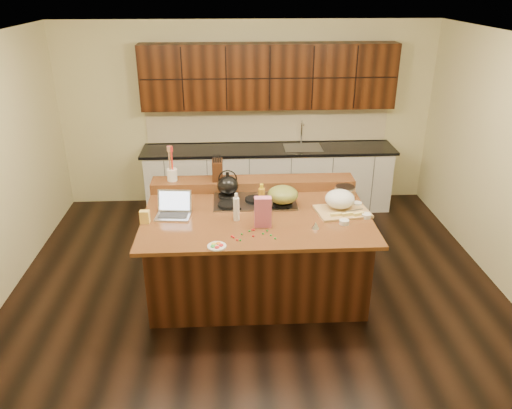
{
  "coord_description": "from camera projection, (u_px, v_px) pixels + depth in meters",
  "views": [
    {
      "loc": [
        -0.25,
        -4.8,
        3.21
      ],
      "look_at": [
        0.0,
        0.05,
        1.0
      ],
      "focal_mm": 35.0,
      "sensor_mm": 36.0,
      "label": 1
    }
  ],
  "objects": [
    {
      "name": "kitchen_timer",
      "position": [
        316.0,
        225.0,
        4.99
      ],
      "size": [
        0.08,
        0.08,
        0.07
      ],
      "primitive_type": "cone",
      "rotation": [
        0.0,
        0.0,
        0.04
      ],
      "color": "silver",
      "rests_on": "island"
    },
    {
      "name": "ramekin_c",
      "position": [
        357.0,
        204.0,
        5.48
      ],
      "size": [
        0.13,
        0.13,
        0.04
      ],
      "primitive_type": "cylinder",
      "rotation": [
        0.0,
        0.0,
        0.43
      ],
      "color": "white",
      "rests_on": "island"
    },
    {
      "name": "wooden_tray",
      "position": [
        341.0,
        202.0,
        5.36
      ],
      "size": [
        0.6,
        0.48,
        0.22
      ],
      "rotation": [
        0.0,
        0.0,
        0.15
      ],
      "color": "tan",
      "rests_on": "island"
    },
    {
      "name": "strainer_bowl",
      "position": [
        345.0,
        192.0,
        5.75
      ],
      "size": [
        0.28,
        0.28,
        0.09
      ],
      "primitive_type": "cylinder",
      "rotation": [
        0.0,
        0.0,
        0.18
      ],
      "color": "#996B3F",
      "rests_on": "island"
    },
    {
      "name": "utensil_crock",
      "position": [
        172.0,
        175.0,
        5.84
      ],
      "size": [
        0.12,
        0.12,
        0.14
      ],
      "primitive_type": "cylinder",
      "rotation": [
        0.0,
        0.0,
        -0.03
      ],
      "color": "white",
      "rests_on": "back_ledge"
    },
    {
      "name": "gumdrop_12",
      "position": [
        252.0,
        230.0,
        4.96
      ],
      "size": [
        0.02,
        0.02,
        0.02
      ],
      "primitive_type": "ellipsoid",
      "color": "red",
      "rests_on": "island"
    },
    {
      "name": "gumdrop_9",
      "position": [
        249.0,
        231.0,
        4.93
      ],
      "size": [
        0.02,
        0.02,
        0.02
      ],
      "primitive_type": "ellipsoid",
      "color": "#198C26",
      "rests_on": "island"
    },
    {
      "name": "kettle",
      "position": [
        228.0,
        185.0,
        5.64
      ],
      "size": [
        0.26,
        0.26,
        0.22
      ],
      "primitive_type": "ellipsoid",
      "rotation": [
        0.0,
        0.0,
        -0.07
      ],
      "color": "black",
      "rests_on": "cooktop"
    },
    {
      "name": "gumdrop_7",
      "position": [
        275.0,
        238.0,
        4.79
      ],
      "size": [
        0.02,
        0.02,
        0.02
      ],
      "primitive_type": "ellipsoid",
      "color": "#198C26",
      "rests_on": "island"
    },
    {
      "name": "back_counter",
      "position": [
        269.0,
        144.0,
        7.34
      ],
      "size": [
        3.7,
        0.66,
        2.4
      ],
      "color": "silver",
      "rests_on": "ground"
    },
    {
      "name": "cooktop",
      "position": [
        255.0,
        201.0,
        5.59
      ],
      "size": [
        0.92,
        0.52,
        0.05
      ],
      "color": "gray",
      "rests_on": "island"
    },
    {
      "name": "gumdrop_2",
      "position": [
        237.0,
        240.0,
        4.76
      ],
      "size": [
        0.02,
        0.02,
        0.02
      ],
      "primitive_type": "ellipsoid",
      "color": "red",
      "rests_on": "island"
    },
    {
      "name": "vinegar_bottle",
      "position": [
        236.0,
        209.0,
        5.13
      ],
      "size": [
        0.08,
        0.08,
        0.25
      ],
      "primitive_type": "cylinder",
      "rotation": [
        0.0,
        0.0,
        0.24
      ],
      "color": "silver",
      "rests_on": "island"
    },
    {
      "name": "ramekin_a",
      "position": [
        344.0,
        222.0,
        5.08
      ],
      "size": [
        0.11,
        0.11,
        0.04
      ],
      "primitive_type": "cylinder",
      "rotation": [
        0.0,
        0.0,
        0.13
      ],
      "color": "white",
      "rests_on": "island"
    },
    {
      "name": "ramekin_b",
      "position": [
        366.0,
        216.0,
        5.22
      ],
      "size": [
        0.13,
        0.13,
        0.04
      ],
      "primitive_type": "cylinder",
      "rotation": [
        0.0,
        0.0,
        0.42
      ],
      "color": "white",
      "rests_on": "island"
    },
    {
      "name": "pink_bag",
      "position": [
        263.0,
        212.0,
        4.99
      ],
      "size": [
        0.17,
        0.09,
        0.32
      ],
      "primitive_type": "cube",
      "rotation": [
        0.0,
        0.0,
        -0.01
      ],
      "color": "#C55C7D",
      "rests_on": "island"
    },
    {
      "name": "gumdrop_13",
      "position": [
        240.0,
        240.0,
        4.76
      ],
      "size": [
        0.02,
        0.02,
        0.02
      ],
      "primitive_type": "ellipsoid",
      "color": "#198C26",
      "rests_on": "island"
    },
    {
      "name": "package_box",
      "position": [
        145.0,
        217.0,
        5.09
      ],
      "size": [
        0.1,
        0.07,
        0.13
      ],
      "primitive_type": "cube",
      "rotation": [
        0.0,
        0.0,
        -0.06
      ],
      "color": "#EBC053",
      "rests_on": "island"
    },
    {
      "name": "gumdrop_4",
      "position": [
        232.0,
        236.0,
        4.83
      ],
      "size": [
        0.02,
        0.02,
        0.02
      ],
      "primitive_type": "ellipsoid",
      "color": "red",
      "rests_on": "island"
    },
    {
      "name": "gumdrop_10",
      "position": [
        234.0,
        237.0,
        4.81
      ],
      "size": [
        0.02,
        0.02,
        0.02
      ],
      "primitive_type": "ellipsoid",
      "color": "red",
      "rests_on": "island"
    },
    {
      "name": "knife_block",
      "position": [
        218.0,
        170.0,
        5.84
      ],
      "size": [
        0.12,
        0.2,
        0.24
      ],
      "primitive_type": "cube",
      "rotation": [
        0.0,
        0.0,
        -0.01
      ],
      "color": "black",
      "rests_on": "back_ledge"
    },
    {
      "name": "back_ledge",
      "position": [
        253.0,
        184.0,
        5.94
      ],
      "size": [
        2.4,
        0.3,
        0.12
      ],
      "primitive_type": "cube",
      "color": "black",
      "rests_on": "island"
    },
    {
      "name": "gumdrop_8",
      "position": [
        253.0,
        236.0,
        4.83
      ],
      "size": [
        0.02,
        0.02,
        0.02
      ],
      "primitive_type": "ellipsoid",
      "color": "red",
      "rests_on": "island"
    },
    {
      "name": "gumdrop_0",
      "position": [
        254.0,
        230.0,
        4.96
      ],
      "size": [
        0.02,
        0.02,
        0.02
      ],
      "primitive_type": "ellipsoid",
      "color": "red",
      "rests_on": "island"
    },
    {
      "name": "room",
      "position": [
        256.0,
        176.0,
        5.15
      ],
      "size": [
        5.52,
        5.02,
        2.72
      ],
      "color": "black",
      "rests_on": "ground"
    },
    {
      "name": "gumdrop_11",
      "position": [
        267.0,
        231.0,
        4.94
      ],
      "size": [
        0.02,
        0.02,
        0.02
      ],
      "primitive_type": "ellipsoid",
      "color": "#198C26",
      "rests_on": "island"
    },
    {
      "name": "island",
      "position": [
        256.0,
        250.0,
        5.51
      ],
      "size": [
        2.4,
        1.6,
        0.92
      ],
      "color": "black",
      "rests_on": "ground"
    },
    {
      "name": "candy_plate",
      "position": [
        217.0,
        246.0,
        4.66
      ],
      "size": [
        0.19,
        0.19,
        0.01
      ],
      "primitive_type": "cylinder",
      "rotation": [
        0.0,
        0.0,
        -0.05
      ],
      "color": "white",
      "rests_on": "island"
    },
    {
      "name": "gumdrop_1",
      "position": [
        263.0,
        234.0,
        4.88
      ],
      "size": [
        0.02,
        0.02,
        0.02
      ],
      "primitive_type": "ellipsoid",
      "color": "#198C26",
      "rests_on": "island"
    },
    {
      "name": "gumdrop_3",
      "position": [
        271.0,
        235.0,
        4.85
      ],
      "size": [
        0.02,
        0.02,
        0.02
      ],
      "primitive_type": "ellipsoid",
      "color": "#198C26",
      "rests_on": "island"
    },
    {
      "name": "green_bowl",
      "position": [
        283.0,
        195.0,
        5.44
      ],
      "size": [
        0.37,
        0.37,
        0.19
      ],
      "primitive_type": "ellipsoid",
      "rotation": [
        0.0,
        0.0,
        0.1
      ],
      "color": "olive",
      "rests_on": "cooktop"
    },
    {
      "name": "oil_bottle",
      "position": [
        262.0,
        200.0,
        5.3
      ],
      "size": [
        0.08,
        0.08,
        0.27
      ],
      "primitive_type": "cylinder",
      "rotation": [
        0.0,
        0.0,
        -0.2
      ],
      "color": "gold",
      "rests_on": "island"
    },
    {
      "name": "gumdrop_6",
      "position": [
        232.0,
        236.0,
        4.83
      ],
      "size": [
        0.02,
        0.02,
        0.02
      ],
      "primitive_type": "ellipsoid",
      "color": "red",
      "rests_on": "island"
    },
    {
      "name": "gumdrop_5",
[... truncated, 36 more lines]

